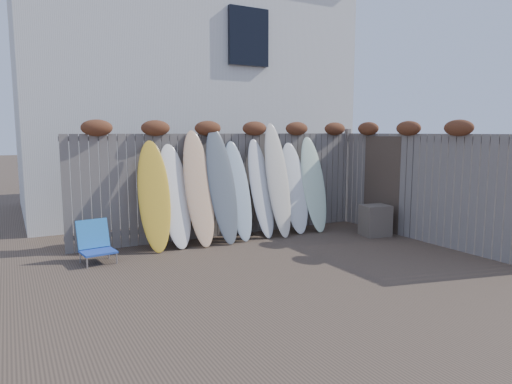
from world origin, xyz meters
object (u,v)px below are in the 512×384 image
lattice_panel (389,185)px  wooden_crate (375,220)px  beach_chair (95,243)px  surfboard_0 (154,196)px

lattice_panel → wooden_crate: bearing=-166.4°
beach_chair → wooden_crate: size_ratio=1.08×
beach_chair → wooden_crate: (5.16, -0.73, -0.00)m
lattice_panel → surfboard_0: bearing=166.1°
beach_chair → surfboard_0: 1.26m
beach_chair → lattice_panel: 5.68m
wooden_crate → lattice_panel: bearing=16.6°
wooden_crate → beach_chair: bearing=172.0°
beach_chair → surfboard_0: surfboard_0 is taller
lattice_panel → surfboard_0: size_ratio=0.99×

